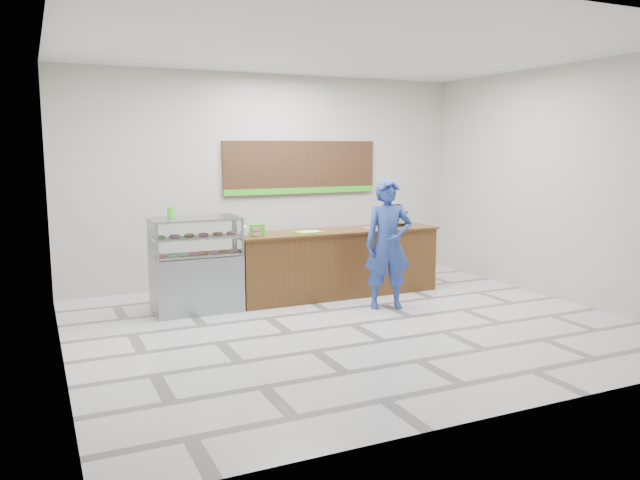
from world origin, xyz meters
name	(u,v)px	position (x,y,z in m)	size (l,w,h in m)	color
floor	(353,325)	(0.00, 0.00, 0.00)	(7.00, 7.00, 0.00)	silver
back_wall	(271,180)	(0.00, 3.00, 1.75)	(7.00, 7.00, 0.00)	#B8B3A9
ceiling	(355,48)	(0.00, 0.00, 3.50)	(7.00, 7.00, 0.00)	silver
sales_counter	(337,263)	(0.55, 1.55, 0.52)	(3.26, 0.76, 1.03)	brown
display_case	(196,264)	(-1.67, 1.55, 0.68)	(1.22, 0.72, 1.33)	gray
menu_board	(301,168)	(0.55, 2.96, 1.93)	(2.80, 0.06, 0.90)	black
cash_register	(395,217)	(1.66, 1.68, 1.16)	(0.43, 0.44, 0.35)	black
card_terminal	(405,225)	(1.78, 1.55, 1.05)	(0.08, 0.16, 0.04)	black
serving_tray	(309,232)	(0.01, 1.43, 1.04)	(0.40, 0.30, 0.02)	#5CB610
napkin_box	(242,231)	(-0.95, 1.67, 1.09)	(0.14, 0.14, 0.12)	white
straw_cup	(252,231)	(-0.81, 1.62, 1.09)	(0.08, 0.08, 0.11)	silver
promo_box	(257,230)	(-0.80, 1.43, 1.12)	(0.20, 0.13, 0.18)	green
donut_decal	(369,228)	(1.11, 1.55, 1.03)	(0.16, 0.16, 0.00)	#DA6488
green_cup_left	(171,212)	(-1.95, 1.74, 1.40)	(0.09, 0.09, 0.15)	green
green_cup_right	(171,213)	(-1.98, 1.65, 1.40)	(0.09, 0.09, 0.14)	green
customer	(388,244)	(0.86, 0.57, 0.92)	(0.67, 0.44, 1.85)	navy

